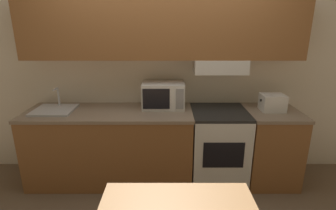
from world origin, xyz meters
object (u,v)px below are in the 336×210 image
toaster (274,103)px  sink_basin (56,109)px  stove_range (219,146)px  microwave (165,95)px

toaster → sink_basin: bearing=-179.6°
toaster → sink_basin: (-2.51, -0.02, -0.08)m
stove_range → sink_basin: bearing=180.0°
stove_range → toaster: size_ratio=3.23×
toaster → microwave: bearing=174.5°
toaster → stove_range: bearing=-178.2°
stove_range → microwave: microwave is taller
stove_range → sink_basin: 1.96m
microwave → sink_basin: 1.27m
stove_range → toaster: bearing=1.8°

